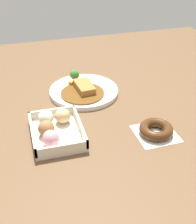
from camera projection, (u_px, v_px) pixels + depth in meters
name	position (u px, v px, depth m)	size (l,w,h in m)	color
ground_plane	(103.00, 115.00, 1.14)	(1.60, 1.60, 0.00)	brown
curry_plate	(83.00, 90.00, 1.26)	(0.27, 0.27, 0.07)	white
donut_box	(54.00, 129.00, 1.02)	(0.21, 0.16, 0.06)	beige
chocolate_ring_donut	(156.00, 130.00, 1.03)	(0.14, 0.14, 0.03)	white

